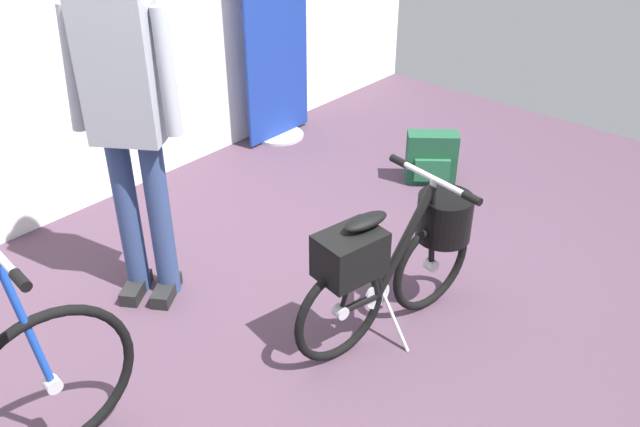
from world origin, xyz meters
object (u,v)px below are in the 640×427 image
floor_banner_stand (276,25)px  backpack_on_floor (431,158)px  folding_bike_foreground (398,255)px  visitor_near_wall (126,105)px

floor_banner_stand → backpack_on_floor: 1.42m
floor_banner_stand → backpack_on_floor: bearing=-83.1°
folding_bike_foreground → backpack_on_floor: bearing=26.7°
floor_banner_stand → folding_bike_foreground: (-1.19, -1.92, -0.44)m
visitor_near_wall → backpack_on_floor: bearing=-12.2°
folding_bike_foreground → backpack_on_floor: (1.34, 0.67, -0.24)m
floor_banner_stand → folding_bike_foreground: floor_banner_stand is taller
floor_banner_stand → visitor_near_wall: bearing=-155.0°
floor_banner_stand → folding_bike_foreground: 2.30m
backpack_on_floor → folding_bike_foreground: bearing=-153.3°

